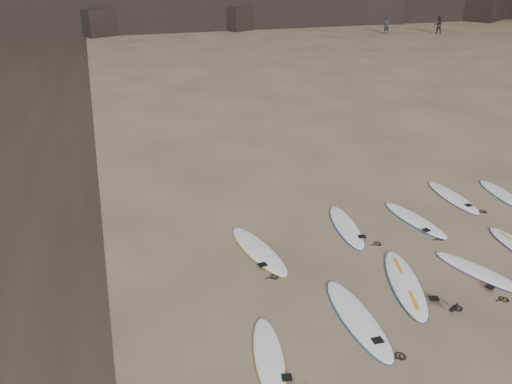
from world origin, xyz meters
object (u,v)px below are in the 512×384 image
(surfboard_1, at_px, (358,318))
(surfboard_6, at_px, (346,226))
(surfboard_7, at_px, (415,219))
(person_a, at_px, (387,25))
(person_b, at_px, (438,25))
(surfboard_5, at_px, (258,250))
(surfboard_2, at_px, (405,283))
(surfboard_0, at_px, (269,357))
(surfboard_3, at_px, (480,272))
(surfboard_8, at_px, (453,197))
(surfboard_9, at_px, (504,195))

(surfboard_1, relative_size, surfboard_6, 1.10)
(surfboard_1, bearing_deg, surfboard_6, 67.92)
(surfboard_7, relative_size, person_a, 1.56)
(person_a, bearing_deg, surfboard_1, -113.58)
(surfboard_1, distance_m, person_b, 46.50)
(surfboard_5, height_order, surfboard_6, surfboard_5)
(surfboard_2, bearing_deg, surfboard_0, -143.54)
(surfboard_2, bearing_deg, surfboard_3, 13.81)
(surfboard_0, xyz_separation_m, surfboard_8, (7.73, 4.75, 0.00))
(surfboard_2, distance_m, surfboard_5, 3.65)
(person_a, xyz_separation_m, person_b, (4.95, -1.43, 0.05))
(surfboard_3, bearing_deg, surfboard_9, 19.74)
(surfboard_5, bearing_deg, surfboard_1, -80.94)
(surfboard_0, xyz_separation_m, surfboard_2, (3.73, 1.24, 0.01))
(surfboard_2, height_order, surfboard_6, surfboard_2)
(surfboard_5, relative_size, person_b, 1.60)
(surfboard_0, relative_size, surfboard_8, 0.91)
(surfboard_3, bearing_deg, surfboard_1, 167.74)
(surfboard_5, distance_m, surfboard_6, 2.74)
(surfboard_8, bearing_deg, person_b, 56.94)
(surfboard_0, relative_size, surfboard_3, 0.97)
(surfboard_3, distance_m, surfboard_7, 2.74)
(surfboard_1, distance_m, surfboard_8, 7.06)
(surfboard_6, bearing_deg, surfboard_0, -122.82)
(surfboard_7, distance_m, person_a, 40.10)
(surfboard_5, height_order, surfboard_9, surfboard_5)
(surfboard_3, xyz_separation_m, surfboard_8, (2.05, 3.66, 0.00))
(surfboard_0, xyz_separation_m, surfboard_9, (9.35, 4.35, 0.00))
(surfboard_3, bearing_deg, surfboard_5, 129.67)
(surfboard_3, distance_m, person_b, 43.89)
(surfboard_6, bearing_deg, surfboard_3, -46.63)
(surfboard_0, bearing_deg, surfboard_8, 43.13)
(person_a, distance_m, person_b, 5.16)
(surfboard_0, relative_size, surfboard_1, 0.82)
(surfboard_2, distance_m, surfboard_9, 6.42)
(surfboard_6, height_order, surfboard_9, surfboard_6)
(surfboard_7, xyz_separation_m, surfboard_9, (3.62, 0.53, -0.00))
(surfboard_5, bearing_deg, person_b, 37.74)
(person_a, bearing_deg, surfboard_0, -115.48)
(surfboard_1, height_order, surfboard_2, same)
(surfboard_3, height_order, surfboard_6, surfboard_6)
(surfboard_5, bearing_deg, surfboard_2, -51.67)
(surfboard_3, bearing_deg, surfboard_7, 66.98)
(surfboard_9, height_order, person_b, person_b)
(surfboard_7, bearing_deg, surfboard_3, -99.21)
(surfboard_0, xyz_separation_m, surfboard_7, (5.74, 3.83, 0.00))
(surfboard_8, bearing_deg, surfboard_3, -116.86)
(surfboard_0, distance_m, surfboard_9, 10.32)
(surfboard_5, relative_size, surfboard_6, 1.07)
(surfboard_6, xyz_separation_m, surfboard_8, (4.04, 0.69, -0.00))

